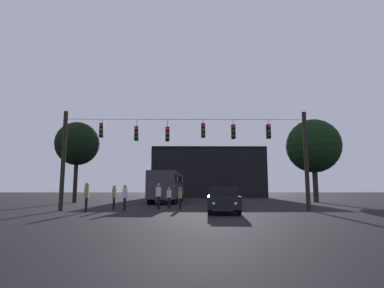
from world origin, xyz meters
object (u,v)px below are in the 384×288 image
object	(u,v)px
pedestrian_crossing_left	(125,196)
pedestrian_crossing_center	(158,195)
tree_behind_building	(313,146)
pedestrian_near_bus	(114,196)
city_bus	(168,184)
pedestrian_crossing_right	(87,195)
pedestrian_trailing	(169,196)
tree_left_silhouette	(77,144)
pedestrian_far_side	(180,197)
car_near_right	(223,199)
car_far_left	(161,193)

from	to	relation	value
pedestrian_crossing_left	pedestrian_crossing_center	xyz separation A→B (m)	(2.05, 1.56, 0.07)
pedestrian_crossing_left	tree_behind_building	world-z (taller)	tree_behind_building
pedestrian_near_bus	city_bus	bearing A→B (deg)	73.96
pedestrian_crossing_right	pedestrian_trailing	bearing A→B (deg)	40.93
city_bus	pedestrian_trailing	xyz separation A→B (m)	(0.69, -8.97, -1.01)
tree_left_silhouette	pedestrian_near_bus	bearing A→B (deg)	-58.15
city_bus	tree_behind_building	bearing A→B (deg)	1.93
pedestrian_trailing	pedestrian_crossing_left	bearing A→B (deg)	-134.29
pedestrian_trailing	tree_behind_building	size ratio (longest dim) A/B	0.17
city_bus	pedestrian_crossing_left	bearing A→B (deg)	-99.78
pedestrian_far_side	car_near_right	bearing A→B (deg)	-51.33
city_bus	pedestrian_crossing_left	size ratio (longest dim) A/B	6.67
pedestrian_crossing_right	pedestrian_crossing_center	bearing A→B (deg)	35.42
car_far_left	pedestrian_near_bus	bearing A→B (deg)	-94.04
pedestrian_near_bus	pedestrian_crossing_center	bearing A→B (deg)	5.78
city_bus	tree_behind_building	distance (m)	16.02
pedestrian_crossing_center	car_near_right	bearing A→B (deg)	-40.97
city_bus	car_near_right	bearing A→B (deg)	-73.11
pedestrian_near_bus	tree_left_silhouette	distance (m)	13.14
pedestrian_crossing_center	pedestrian_far_side	bearing A→B (deg)	-12.41
pedestrian_crossing_left	pedestrian_trailing	xyz separation A→B (m)	(2.72, 2.79, -0.09)
pedestrian_far_side	tree_left_silhouette	world-z (taller)	tree_left_silhouette
city_bus	tree_behind_building	xyz separation A→B (m)	(15.49, 0.52, 4.05)
pedestrian_crossing_left	pedestrian_trailing	size ratio (longest dim) A/B	1.09
car_far_left	pedestrian_crossing_right	xyz separation A→B (m)	(-2.56, -23.74, 0.23)
pedestrian_crossing_center	tree_behind_building	world-z (taller)	tree_behind_building
car_far_left	pedestrian_crossing_left	size ratio (longest dim) A/B	2.69
pedestrian_trailing	car_far_left	bearing A→B (deg)	96.45
city_bus	car_far_left	world-z (taller)	city_bus
pedestrian_crossing_right	tree_left_silhouette	size ratio (longest dim) A/B	0.22
pedestrian_crossing_center	pedestrian_trailing	xyz separation A→B (m)	(0.67, 1.22, -0.16)
pedestrian_crossing_center	city_bus	bearing A→B (deg)	90.12
tree_behind_building	city_bus	bearing A→B (deg)	-178.07
tree_behind_building	pedestrian_crossing_left	bearing A→B (deg)	-144.98
city_bus	pedestrian_crossing_right	world-z (taller)	city_bus
pedestrian_crossing_right	pedestrian_trailing	xyz separation A→B (m)	(4.78, 4.14, -0.17)
pedestrian_crossing_right	tree_behind_building	distance (m)	24.35
pedestrian_crossing_left	pedestrian_trailing	world-z (taller)	pedestrian_crossing_left
city_bus	pedestrian_trailing	bearing A→B (deg)	-85.58
pedestrian_crossing_center	tree_behind_building	distance (m)	19.45
pedestrian_crossing_left	pedestrian_near_bus	xyz separation A→B (m)	(-0.99, 1.26, -0.01)
car_near_right	pedestrian_crossing_right	bearing A→B (deg)	175.15
pedestrian_far_side	tree_behind_building	distance (m)	18.49
tree_left_silhouette	pedestrian_far_side	bearing A→B (deg)	-43.24
pedestrian_trailing	pedestrian_crossing_right	bearing A→B (deg)	-139.07
pedestrian_crossing_right	tree_left_silhouette	bearing A→B (deg)	112.42
pedestrian_crossing_right	pedestrian_far_side	xyz separation A→B (m)	(5.65, 2.58, -0.18)
tree_left_silhouette	tree_behind_building	size ratio (longest dim) A/B	0.94
car_far_left	tree_left_silhouette	size ratio (longest dim) A/B	0.54
car_near_right	tree_behind_building	size ratio (longest dim) A/B	0.51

